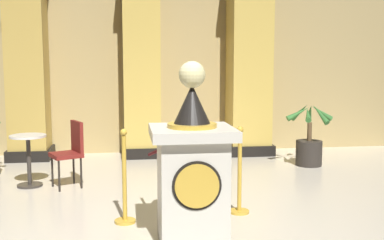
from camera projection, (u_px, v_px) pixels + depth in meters
ground_plane at (156, 233)px, 5.02m from camera, size 11.14×11.14×0.00m
back_wall at (141, 62)px, 9.46m from camera, size 11.14×0.16×3.65m
pedestal_clock at (192, 172)px, 4.72m from camera, size 0.82×0.82×1.82m
stanchion_near at (240, 183)px, 5.66m from camera, size 0.24×0.24×1.05m
stanchion_far at (125, 190)px, 5.31m from camera, size 0.24×0.24×1.07m
velvet_rope at (184, 151)px, 5.44m from camera, size 0.80×0.78×0.22m
column_left at (27, 66)px, 8.74m from camera, size 0.82×0.82×3.50m
column_right at (249, 66)px, 9.30m from camera, size 0.93×0.93×3.50m
column_centre_rear at (142, 66)px, 9.02m from camera, size 0.83×0.83×3.50m
potted_palm_right at (309, 144)px, 8.30m from camera, size 0.87×0.81×1.12m
cafe_table at (29, 154)px, 6.88m from camera, size 0.52×0.52×0.76m
cafe_chair_red at (71, 148)px, 6.83m from camera, size 0.53×0.53×0.96m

